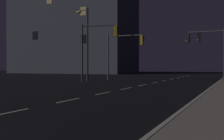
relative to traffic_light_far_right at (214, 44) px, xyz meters
name	(u,v)px	position (x,y,z in m)	size (l,w,h in m)	color
ground_plane	(129,88)	(-4.66, -12.48, -3.63)	(112.00, 112.00, 0.00)	black
lane_markings_center	(143,85)	(-4.66, -8.98, -3.62)	(0.14, 50.00, 0.01)	silver
lane_edge_line	(213,85)	(0.52, -7.48, -3.62)	(0.14, 53.00, 0.01)	silver
traffic_light_far_right	(214,44)	(0.00, 0.00, 0.00)	(2.89, 0.56, 5.02)	#38383D
traffic_light_mid_left	(124,47)	(-8.62, -2.03, -0.20)	(4.14, 0.67, 4.83)	#4C4C51
traffic_light_near_right	(206,44)	(-0.53, -1.82, -0.08)	(3.65, 0.61, 4.84)	#2D3033
traffic_light_far_left	(98,41)	(-9.32, -7.16, 0.08)	(3.43, 0.61, 5.30)	#38383D
street_lamp_mid_block	(86,38)	(-11.47, -5.10, 0.60)	(1.56, 0.79, 7.07)	#2D3033
building_distant	(75,26)	(-28.46, 24.96, 5.68)	(23.04, 12.92, 18.62)	#3D424C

